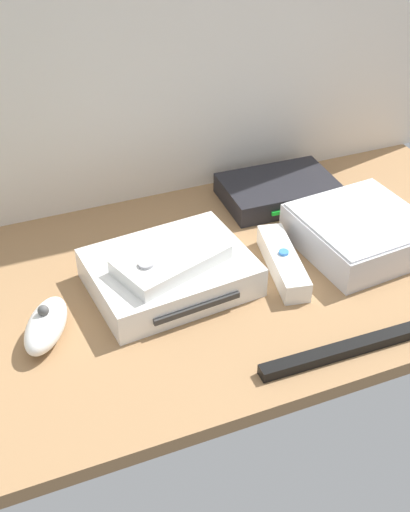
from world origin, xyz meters
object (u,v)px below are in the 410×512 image
at_px(mini_computer, 360,232).
at_px(remote_nunchuk, 46,325).
at_px(network_router, 278,190).
at_px(game_console, 170,273).
at_px(remote_wand, 283,262).
at_px(sensor_bar, 351,348).
at_px(remote_classic_pad, 171,259).

relative_size(mini_computer, remote_nunchuk, 1.69).
bearing_deg(remote_nunchuk, network_router, 53.39).
bearing_deg(game_console, remote_nunchuk, -172.49).
relative_size(mini_computer, remote_wand, 1.21).
relative_size(mini_computer, sensor_bar, 0.77).
relative_size(remote_wand, sensor_bar, 0.63).
xyz_separation_m(remote_classic_pad, sensor_bar, (0.16, -0.19, -0.05)).
bearing_deg(remote_wand, game_console, -179.13).
distance_m(network_router, remote_wand, 0.19).
relative_size(network_router, remote_classic_pad, 1.13).
height_order(remote_nunchuk, remote_classic_pad, remote_classic_pad).
bearing_deg(remote_wand, mini_computer, 15.54).
bearing_deg(remote_nunchuk, mini_computer, 31.90).
bearing_deg(remote_classic_pad, game_console, 60.80).
bearing_deg(remote_classic_pad, remote_nunchuk, 169.95).
xyz_separation_m(mini_computer, network_router, (-0.05, 0.16, -0.01)).
distance_m(remote_wand, remote_classic_pad, 0.16).
bearing_deg(game_console, network_router, 26.14).
bearing_deg(sensor_bar, remote_wand, 91.78).
bearing_deg(game_console, mini_computer, -8.93).
height_order(network_router, remote_wand, same).
relative_size(remote_wand, remote_classic_pad, 0.94).
bearing_deg(sensor_bar, mini_computer, 56.22).
xyz_separation_m(game_console, remote_wand, (0.16, -0.03, -0.01)).
distance_m(remote_nunchuk, sensor_bar, 0.37).
height_order(remote_wand, remote_classic_pad, remote_classic_pad).
bearing_deg(remote_nunchuk, remote_wand, 31.21).
bearing_deg(sensor_bar, remote_classic_pad, 131.50).
distance_m(game_console, network_router, 0.28).
distance_m(mini_computer, network_router, 0.17).
bearing_deg(mini_computer, sensor_bar, -124.88).
distance_m(remote_classic_pad, sensor_bar, 0.25).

